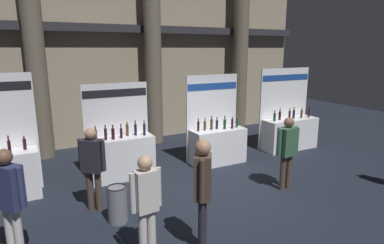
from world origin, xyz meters
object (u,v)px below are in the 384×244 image
object	(u,v)px
trash_bin	(117,204)
visitor_3	(92,162)
visitor_1	(287,147)
exhibitor_booth_2	(217,142)
visitor_4	(9,195)
exhibitor_booth_1	(121,154)
exhibitor_booth_3	(289,130)
visitor_0	(146,201)
visitor_2	(203,186)

from	to	relation	value
trash_bin	visitor_3	xyz separation A→B (m)	(-0.28, 0.64, 0.63)
visitor_1	visitor_3	size ratio (longest dim) A/B	1.00
exhibitor_booth_2	trash_bin	distance (m)	3.72
exhibitor_booth_2	trash_bin	xyz separation A→B (m)	(-3.23, -1.84, -0.25)
exhibitor_booth_2	visitor_1	distance (m)	2.24
trash_bin	visitor_3	distance (m)	0.94
exhibitor_booth_2	visitor_3	distance (m)	3.72
visitor_3	visitor_4	world-z (taller)	visitor_4
visitor_4	exhibitor_booth_1	bearing A→B (deg)	-83.98
exhibitor_booth_3	visitor_3	size ratio (longest dim) A/B	1.52
visitor_0	visitor_1	size ratio (longest dim) A/B	0.99
exhibitor_booth_3	trash_bin	bearing A→B (deg)	-162.03
exhibitor_booth_1	exhibitor_booth_2	xyz separation A→B (m)	(2.59, -0.17, -0.01)
visitor_1	visitor_4	xyz separation A→B (m)	(-5.29, -0.03, 0.04)
visitor_1	trash_bin	bearing A→B (deg)	-10.25
exhibitor_booth_1	trash_bin	xyz separation A→B (m)	(-0.64, -2.01, -0.26)
visitor_1	visitor_0	bearing A→B (deg)	9.60
visitor_0	exhibitor_booth_2	bearing A→B (deg)	-140.81
exhibitor_booth_1	visitor_0	xyz separation A→B (m)	(-0.52, -3.27, 0.33)
exhibitor_booth_3	visitor_2	world-z (taller)	exhibitor_booth_3
visitor_3	visitor_0	bearing A→B (deg)	-38.68
exhibitor_booth_2	visitor_1	world-z (taller)	exhibitor_booth_2
exhibitor_booth_1	visitor_2	bearing A→B (deg)	-84.92
visitor_4	trash_bin	bearing A→B (deg)	-118.00
exhibitor_booth_1	visitor_1	world-z (taller)	exhibitor_booth_1
visitor_2	exhibitor_booth_2	bearing A→B (deg)	-3.17
trash_bin	visitor_4	bearing A→B (deg)	-167.67
trash_bin	visitor_1	xyz separation A→B (m)	(3.67, -0.32, 0.64)
trash_bin	visitor_0	bearing A→B (deg)	-84.81
visitor_0	visitor_4	size ratio (longest dim) A/B	0.95
trash_bin	visitor_1	world-z (taller)	visitor_1
exhibitor_booth_1	visitor_4	bearing A→B (deg)	-133.66
exhibitor_booth_1	visitor_3	xyz separation A→B (m)	(-0.91, -1.37, 0.37)
exhibitor_booth_2	visitor_2	bearing A→B (deg)	-124.92
visitor_3	visitor_4	bearing A→B (deg)	-103.75
exhibitor_booth_1	visitor_4	xyz separation A→B (m)	(-2.25, -2.36, 0.42)
exhibitor_booth_3	trash_bin	size ratio (longest dim) A/B	3.66
exhibitor_booth_1	exhibitor_booth_3	distance (m)	5.25
visitor_1	visitor_2	bearing A→B (deg)	16.96
exhibitor_booth_2	visitor_2	world-z (taller)	exhibitor_booth_2
exhibitor_booth_3	visitor_4	bearing A→B (deg)	-163.22
visitor_0	visitor_2	size ratio (longest dim) A/B	0.91
visitor_0	visitor_1	distance (m)	3.68
exhibitor_booth_3	visitor_3	distance (m)	6.30
visitor_0	visitor_2	bearing A→B (deg)	162.54
exhibitor_booth_3	exhibitor_booth_2	bearing A→B (deg)	-178.47
exhibitor_booth_2	visitor_4	distance (m)	5.34
visitor_2	visitor_0	bearing A→B (deg)	110.00
exhibitor_booth_2	exhibitor_booth_3	distance (m)	2.66
visitor_2	visitor_3	distance (m)	2.41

